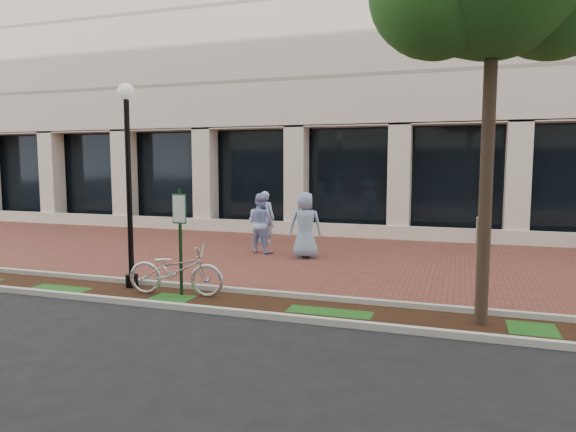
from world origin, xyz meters
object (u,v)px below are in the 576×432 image
(pedestrian_left, at_px, (265,218))
(bollard, at_px, (478,231))
(parking_sign, at_px, (180,228))
(lamppost, at_px, (129,174))
(pedestrian_right, at_px, (305,225))
(pedestrian_mid, at_px, (261,223))
(locked_bicycle, at_px, (176,270))

(pedestrian_left, distance_m, bollard, 7.24)
(pedestrian_left, height_order, bollard, pedestrian_left)
(pedestrian_left, bearing_deg, parking_sign, 95.34)
(lamppost, height_order, pedestrian_right, lamppost)
(pedestrian_left, relative_size, bollard, 1.85)
(pedestrian_mid, bearing_deg, pedestrian_left, -59.28)
(lamppost, bearing_deg, pedestrian_mid, 77.92)
(pedestrian_mid, relative_size, pedestrian_right, 0.95)
(pedestrian_right, bearing_deg, pedestrian_mid, -36.76)
(lamppost, relative_size, pedestrian_mid, 2.43)
(pedestrian_left, bearing_deg, locked_bicycle, 94.42)
(parking_sign, distance_m, bollard, 10.98)
(pedestrian_mid, distance_m, pedestrian_right, 1.63)
(parking_sign, height_order, pedestrian_left, parking_sign)
(parking_sign, xyz_separation_m, bollard, (6.12, 9.07, -0.94))
(parking_sign, height_order, lamppost, lamppost)
(parking_sign, bearing_deg, locked_bicycle, -169.44)
(pedestrian_mid, bearing_deg, pedestrian_right, 179.22)
(locked_bicycle, xyz_separation_m, pedestrian_left, (-0.68, 6.96, 0.37))
(lamppost, height_order, pedestrian_mid, lamppost)
(pedestrian_mid, distance_m, bollard, 7.44)
(lamppost, distance_m, locked_bicycle, 2.41)
(locked_bicycle, relative_size, pedestrian_left, 1.13)
(pedestrian_right, xyz_separation_m, bollard, (4.88, 4.10, -0.47))
(lamppost, distance_m, pedestrian_left, 6.89)
(locked_bicycle, distance_m, pedestrian_left, 7.00)
(locked_bicycle, bearing_deg, pedestrian_mid, -5.52)
(parking_sign, distance_m, locked_bicycle, 0.90)
(lamppost, xyz_separation_m, locked_bicycle, (1.31, -0.29, -2.00))
(lamppost, height_order, locked_bicycle, lamppost)
(lamppost, distance_m, pedestrian_right, 5.61)
(parking_sign, distance_m, lamppost, 1.82)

